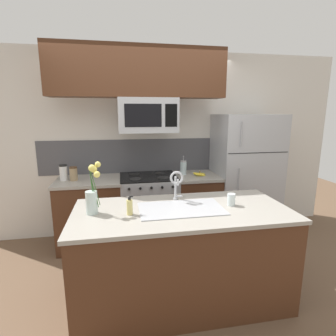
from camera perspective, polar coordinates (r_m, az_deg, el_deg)
ground_plane at (r=3.10m, az=-2.07°, el=-22.65°), size 10.00×10.00×0.00m
rear_partition at (r=3.89m, az=-0.55°, el=5.14°), size 5.20×0.10×2.60m
splash_band at (r=3.82m, az=-4.84°, el=2.69°), size 2.96×0.01×0.48m
back_counter_left at (r=3.70m, az=-16.50°, el=-9.25°), size 0.84×0.65×0.91m
back_counter_right at (r=3.81m, az=6.05°, el=-8.14°), size 0.62×0.65×0.91m
stove_range at (r=3.69m, az=-4.16°, el=-8.74°), size 0.76×0.64×0.93m
microwave at (r=3.43m, az=-4.45°, el=11.36°), size 0.74×0.40×0.43m
upper_cabinet_band at (r=3.42m, az=-6.51°, el=19.98°), size 2.15×0.34×0.60m
refrigerator at (r=3.97m, az=16.24°, el=-1.50°), size 0.87×0.74×1.74m
storage_jar_tall at (r=3.61m, az=-21.79°, el=-0.92°), size 0.10×0.10×0.20m
storage_jar_medium at (r=3.55m, az=-19.88°, el=-1.17°), size 0.10×0.10×0.18m
banana_bunch at (r=3.63m, az=6.94°, el=-1.36°), size 0.19×0.12×0.08m
french_press at (r=3.67m, az=3.35°, el=0.10°), size 0.09×0.09×0.27m
island_counter at (r=2.60m, az=2.97°, el=-18.29°), size 1.95×0.90×0.91m
kitchen_sink at (r=2.42m, az=2.88°, el=-10.41°), size 0.76×0.44×0.16m
sink_faucet at (r=2.54m, az=1.85°, el=-3.00°), size 0.14×0.14×0.31m
dish_soap_bottle at (r=2.27m, az=-8.35°, el=-8.38°), size 0.06×0.05×0.16m
drinking_glass at (r=2.54m, az=13.59°, el=-6.70°), size 0.08×0.08×0.11m
flower_vase at (r=2.33m, az=-16.13°, el=-6.02°), size 0.14×0.11×0.45m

